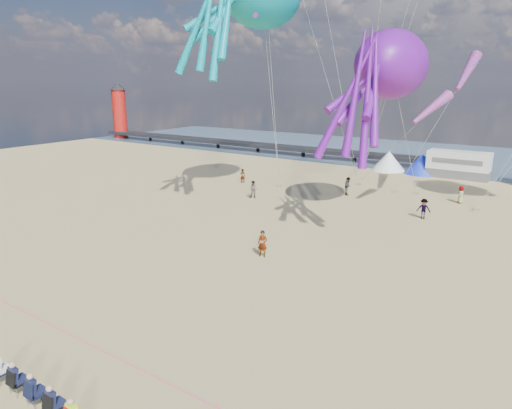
# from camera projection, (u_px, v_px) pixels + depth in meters

# --- Properties ---
(ground) EXTENTS (120.00, 120.00, 0.00)m
(ground) POSITION_uv_depth(u_px,v_px,m) (169.00, 297.00, 23.20)
(ground) COLOR tan
(ground) RESTS_ON ground
(water) EXTENTS (120.00, 120.00, 0.00)m
(water) POSITION_uv_depth(u_px,v_px,m) (435.00, 156.00, 67.17)
(water) COLOR #3B5770
(water) RESTS_ON ground
(pier) EXTENTS (60.00, 3.00, 0.50)m
(pier) POSITION_uv_depth(u_px,v_px,m) (237.00, 143.00, 73.26)
(pier) COLOR black
(pier) RESTS_ON ground
(lighthouse) EXTENTS (2.60, 2.60, 9.00)m
(lighthouse) POSITION_uv_depth(u_px,v_px,m) (120.00, 114.00, 87.48)
(lighthouse) COLOR #A5140F
(lighthouse) RESTS_ON ground
(motorhome_0) EXTENTS (6.60, 2.50, 3.00)m
(motorhome_0) POSITION_uv_depth(u_px,v_px,m) (458.00, 165.00, 51.55)
(motorhome_0) COLOR silver
(motorhome_0) RESTS_ON ground
(tent_white) EXTENTS (4.00, 4.00, 2.40)m
(tent_white) POSITION_uv_depth(u_px,v_px,m) (389.00, 161.00, 55.95)
(tent_white) COLOR white
(tent_white) RESTS_ON ground
(tent_blue) EXTENTS (4.00, 4.00, 2.40)m
(tent_blue) POSITION_uv_depth(u_px,v_px,m) (422.00, 164.00, 53.79)
(tent_blue) COLOR #1933CC
(tent_blue) RESTS_ON ground
(spectator_row) EXTENTS (6.10, 0.90, 1.30)m
(spectator_row) POSITION_uv_depth(u_px,v_px,m) (35.00, 388.00, 15.31)
(spectator_row) COLOR black
(spectator_row) RESTS_ON ground
(rope_line) EXTENTS (34.00, 0.03, 0.03)m
(rope_line) POSITION_uv_depth(u_px,v_px,m) (84.00, 342.00, 19.20)
(rope_line) COLOR #F2338C
(rope_line) RESTS_ON ground
(standing_person) EXTENTS (0.70, 0.54, 1.70)m
(standing_person) POSITION_uv_depth(u_px,v_px,m) (263.00, 244.00, 28.36)
(standing_person) COLOR tan
(standing_person) RESTS_ON ground
(beachgoer_1) EXTENTS (0.88, 1.01, 1.73)m
(beachgoer_1) POSITION_uv_depth(u_px,v_px,m) (348.00, 186.00, 43.89)
(beachgoer_1) COLOR #7F6659
(beachgoer_1) RESTS_ON ground
(beachgoer_2) EXTENTS (0.92, 0.79, 1.66)m
(beachgoer_2) POSITION_uv_depth(u_px,v_px,m) (424.00, 209.00, 36.17)
(beachgoer_2) COLOR #7F6659
(beachgoer_2) RESTS_ON ground
(beachgoer_5) EXTENTS (1.49, 0.70, 1.54)m
(beachgoer_5) POSITION_uv_depth(u_px,v_px,m) (243.00, 176.00, 49.03)
(beachgoer_5) COLOR #7F6659
(beachgoer_5) RESTS_ON ground
(beachgoer_6) EXTENTS (0.50, 0.65, 1.59)m
(beachgoer_6) POSITION_uv_depth(u_px,v_px,m) (461.00, 195.00, 40.86)
(beachgoer_6) COLOR #7F6659
(beachgoer_6) RESTS_ON ground
(beachgoer_7) EXTENTS (0.94, 0.77, 1.66)m
(beachgoer_7) POSITION_uv_depth(u_px,v_px,m) (253.00, 190.00, 42.56)
(beachgoer_7) COLOR #7F6659
(beachgoer_7) RESTS_ON ground
(sandbag_a) EXTENTS (0.50, 0.35, 0.22)m
(sandbag_a) POSITION_uv_depth(u_px,v_px,m) (279.00, 186.00, 47.30)
(sandbag_a) COLOR gray
(sandbag_a) RESTS_ON ground
(sandbag_b) EXTENTS (0.50, 0.35, 0.22)m
(sandbag_b) POSITION_uv_depth(u_px,v_px,m) (416.00, 193.00, 44.28)
(sandbag_b) COLOR gray
(sandbag_b) RESTS_ON ground
(sandbag_c) EXTENTS (0.50, 0.35, 0.22)m
(sandbag_c) POSITION_uv_depth(u_px,v_px,m) (477.00, 210.00, 38.59)
(sandbag_c) COLOR gray
(sandbag_c) RESTS_ON ground
(sandbag_d) EXTENTS (0.50, 0.35, 0.22)m
(sandbag_d) POSITION_uv_depth(u_px,v_px,m) (396.00, 192.00, 44.92)
(sandbag_d) COLOR gray
(sandbag_d) RESTS_ON ground
(sandbag_e) EXTENTS (0.50, 0.35, 0.22)m
(sandbag_e) POSITION_uv_depth(u_px,v_px,m) (358.00, 184.00, 48.13)
(sandbag_e) COLOR gray
(sandbag_e) RESTS_ON ground
(kite_octopus_purple) EXTENTS (5.69, 10.57, 11.50)m
(kite_octopus_purple) POSITION_uv_depth(u_px,v_px,m) (392.00, 65.00, 33.09)
(kite_octopus_purple) COLOR #5D0E87
(windsock_left) EXTENTS (3.44, 7.66, 7.70)m
(windsock_left) POSITION_uv_depth(u_px,v_px,m) (267.00, 4.00, 38.19)
(windsock_left) COLOR red
(windsock_mid) EXTENTS (1.10, 6.71, 6.70)m
(windsock_mid) POSITION_uv_depth(u_px,v_px,m) (467.00, 72.00, 38.11)
(windsock_mid) COLOR red
(windsock_right) EXTENTS (2.61, 4.25, 4.27)m
(windsock_right) POSITION_uv_depth(u_px,v_px,m) (431.00, 108.00, 35.35)
(windsock_right) COLOR red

